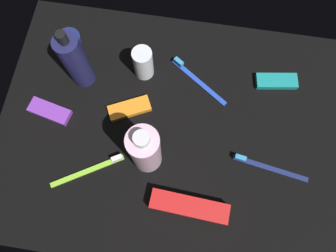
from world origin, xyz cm
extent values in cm
cube|color=black|center=(0.00, 0.00, -0.60)|extent=(84.00, 64.00, 1.20)
cylinder|color=#1D1E4C|center=(-23.53, 10.71, 8.35)|extent=(5.70, 5.70, 16.69)
cylinder|color=black|center=(-23.53, 10.71, 18.09)|extent=(2.20, 2.20, 2.80)
cylinder|color=silver|center=(-3.70, -7.86, 8.59)|extent=(6.73, 6.73, 17.18)
cylinder|color=silver|center=(-3.70, -7.86, 18.28)|extent=(3.20, 3.20, 2.20)
cylinder|color=silver|center=(-8.46, 14.58, 4.69)|extent=(4.89, 4.89, 9.37)
cube|color=navy|center=(25.35, -5.82, 0.45)|extent=(17.96, 4.03, 0.90)
cube|color=#338CCC|center=(17.95, -4.64, 1.50)|extent=(2.74, 1.50, 1.20)
cube|color=#8CD133|center=(-17.15, -13.04, 0.45)|extent=(16.04, 10.31, 0.90)
cube|color=white|center=(-10.73, -9.18, 1.50)|extent=(2.79, 2.28, 1.20)
cube|color=blue|center=(5.91, 13.77, 0.45)|extent=(15.46, 11.26, 0.90)
cube|color=#338CCC|center=(-0.25, 18.05, 1.50)|extent=(2.76, 2.39, 1.20)
cube|color=red|center=(7.53, -17.49, 1.60)|extent=(17.83, 5.43, 3.20)
cube|color=orange|center=(-10.28, 3.74, 0.75)|extent=(11.10, 8.18, 1.50)
cube|color=teal|center=(25.48, 16.79, 0.75)|extent=(10.88, 5.49, 1.50)
cube|color=purple|center=(-29.71, 0.47, 0.75)|extent=(11.03, 6.21, 1.50)
cylinder|color=navy|center=(-29.80, 20.47, 1.01)|extent=(6.20, 6.20, 2.03)
camera|label=1|loc=(3.32, -21.41, 73.53)|focal=33.34mm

